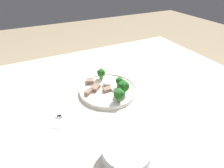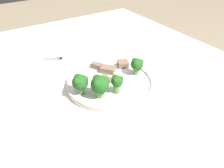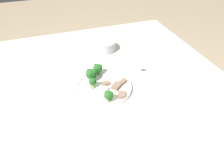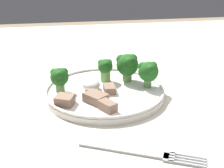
{
  "view_description": "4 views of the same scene",
  "coord_description": "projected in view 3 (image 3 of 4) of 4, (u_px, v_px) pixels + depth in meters",
  "views": [
    {
      "loc": [
        0.3,
        0.49,
        1.17
      ],
      "look_at": [
        0.01,
        -0.08,
        0.73
      ],
      "focal_mm": 28.0,
      "sensor_mm": 36.0,
      "label": 1
    },
    {
      "loc": [
        -0.41,
        0.2,
        1.08
      ],
      "look_at": [
        0.01,
        -0.07,
        0.72
      ],
      "focal_mm": 35.0,
      "sensor_mm": 36.0,
      "label": 2
    },
    {
      "loc": [
        -0.12,
        -0.64,
        1.26
      ],
      "look_at": [
        0.06,
        -0.1,
        0.74
      ],
      "focal_mm": 28.0,
      "sensor_mm": 36.0,
      "label": 3
    },
    {
      "loc": [
        0.63,
        -0.16,
        0.99
      ],
      "look_at": [
        0.05,
        -0.06,
        0.73
      ],
      "focal_mm": 50.0,
      "sensor_mm": 36.0,
      "label": 4
    }
  ],
  "objects": [
    {
      "name": "fork",
      "position": [
        144.0,
        75.0,
        0.87
      ],
      "size": [
        0.1,
        0.19,
        0.0
      ],
      "color": "#B2B2B7",
      "rests_on": "table"
    },
    {
      "name": "meat_slice_rear_slice",
      "position": [
        116.0,
        86.0,
        0.79
      ],
      "size": [
        0.05,
        0.05,
        0.02
      ],
      "color": "#846651",
      "rests_on": "dinner_plate"
    },
    {
      "name": "ground_plane",
      "position": [
        100.0,
        150.0,
        1.32
      ],
      "size": [
        8.0,
        8.0,
        0.0
      ],
      "primitive_type": "plane",
      "color": "#9E896B"
    },
    {
      "name": "broccoli_floret_back_left",
      "position": [
        92.0,
        82.0,
        0.77
      ],
      "size": [
        0.03,
        0.03,
        0.05
      ],
      "color": "#709E56",
      "rests_on": "dinner_plate"
    },
    {
      "name": "sauce_dollop",
      "position": [
        104.0,
        89.0,
        0.77
      ],
      "size": [
        0.04,
        0.04,
        0.02
      ],
      "color": "silver",
      "rests_on": "dinner_plate"
    },
    {
      "name": "table",
      "position": [
        94.0,
        91.0,
        0.9
      ],
      "size": [
        1.3,
        1.12,
        0.7
      ],
      "color": "beige",
      "rests_on": "ground_plane"
    },
    {
      "name": "broccoli_floret_near_rim_left",
      "position": [
        91.0,
        74.0,
        0.8
      ],
      "size": [
        0.05,
        0.05,
        0.06
      ],
      "color": "#709E56",
      "rests_on": "dinner_plate"
    },
    {
      "name": "broccoli_floret_front_left",
      "position": [
        98.0,
        68.0,
        0.84
      ],
      "size": [
        0.04,
        0.04,
        0.06
      ],
      "color": "#709E56",
      "rests_on": "dinner_plate"
    },
    {
      "name": "broccoli_floret_center_left",
      "position": [
        109.0,
        95.0,
        0.71
      ],
      "size": [
        0.04,
        0.04,
        0.05
      ],
      "color": "#709E56",
      "rests_on": "dinner_plate"
    },
    {
      "name": "meat_slice_edge_slice",
      "position": [
        122.0,
        95.0,
        0.75
      ],
      "size": [
        0.04,
        0.04,
        0.02
      ],
      "color": "#846651",
      "rests_on": "dinner_plate"
    },
    {
      "name": "dinner_plate",
      "position": [
        104.0,
        87.0,
        0.8
      ],
      "size": [
        0.25,
        0.25,
        0.02
      ],
      "color": "white",
      "rests_on": "table"
    },
    {
      "name": "cream_bowl",
      "position": [
        104.0,
        46.0,
        1.04
      ],
      "size": [
        0.14,
        0.14,
        0.06
      ],
      "color": "#B7BCC6",
      "rests_on": "table"
    },
    {
      "name": "meat_slice_middle_slice",
      "position": [
        123.0,
        82.0,
        0.81
      ],
      "size": [
        0.04,
        0.04,
        0.02
      ],
      "color": "#846651",
      "rests_on": "dinner_plate"
    },
    {
      "name": "meat_slice_front_slice",
      "position": [
        106.0,
        84.0,
        0.8
      ],
      "size": [
        0.03,
        0.02,
        0.01
      ],
      "color": "#846651",
      "rests_on": "dinner_plate"
    }
  ]
}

